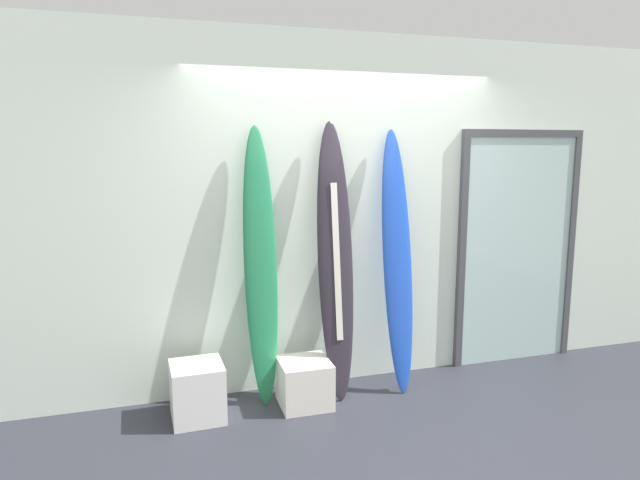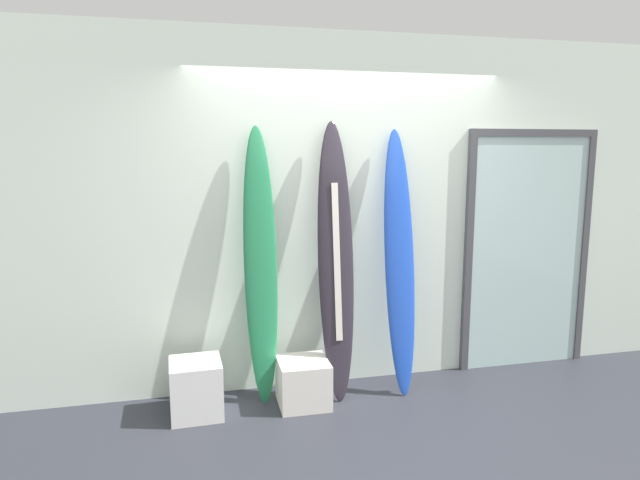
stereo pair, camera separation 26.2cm
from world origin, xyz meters
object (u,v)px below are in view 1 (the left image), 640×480
Objects in this scene: display_block_center at (304,383)px; surfboard_emerald at (261,267)px; display_block_left at (197,392)px; surfboard_cobalt at (397,263)px; glass_door at (518,244)px; surfboard_charcoal at (335,261)px.

surfboard_emerald is at bearing 146.96° from display_block_center.
surfboard_cobalt is at bearing 4.01° from display_block_left.
display_block_left is at bearing -173.40° from glass_door.
surfboard_emerald reaches higher than surfboard_cobalt.
surfboard_charcoal is at bearing 6.12° from display_block_left.
surfboard_emerald is 5.15× the size of display_block_left.
display_block_center is at bearing -0.92° from display_block_left.
surfboard_emerald is at bearing 174.27° from surfboard_charcoal.
surfboard_charcoal is at bearing 24.21° from display_block_center.
surfboard_cobalt is 1.00× the size of glass_door.
surfboard_charcoal reaches higher than surfboard_cobalt.
glass_door is at bearing 9.80° from surfboard_cobalt.
surfboard_charcoal is at bearing -173.11° from glass_door.
surfboard_cobalt is 1.17m from display_block_center.
display_block_left reaches higher than display_block_center.
surfboard_cobalt is 1.29m from glass_door.
surfboard_emerald is 1.01× the size of surfboard_cobalt.
glass_door is (1.27, 0.22, 0.05)m from surfboard_cobalt.
display_block_left is 3.00m from glass_door.
display_block_center is 2.28m from glass_door.
glass_door reaches higher than display_block_center.
surfboard_charcoal reaches higher than display_block_left.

